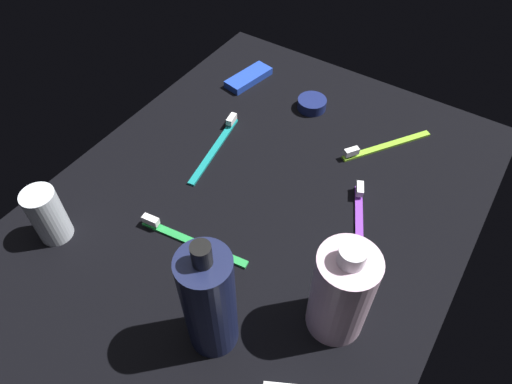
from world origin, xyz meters
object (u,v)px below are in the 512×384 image
(toothbrush_teal, at_px, (217,144))
(snack_bar_blue, at_px, (249,78))
(bodywash_bottle, at_px, (341,292))
(toothbrush_lime, at_px, (382,146))
(toothbrush_green, at_px, (187,239))
(toothbrush_purple, at_px, (359,223))
(lotion_bottle, at_px, (209,302))
(cream_tin_left, at_px, (312,104))
(deodorant_stick, at_px, (48,215))

(toothbrush_teal, distance_m, snack_bar_blue, 0.21)
(bodywash_bottle, bearing_deg, toothbrush_lime, 12.85)
(toothbrush_green, xyz_separation_m, snack_bar_blue, (0.39, 0.15, 0.00))
(toothbrush_green, distance_m, snack_bar_blue, 0.41)
(toothbrush_purple, distance_m, toothbrush_teal, 0.29)
(lotion_bottle, height_order, toothbrush_lime, lotion_bottle)
(cream_tin_left, bearing_deg, deodorant_stick, 159.37)
(lotion_bottle, relative_size, toothbrush_lime, 1.31)
(deodorant_stick, xyz_separation_m, cream_tin_left, (0.48, -0.18, -0.04))
(bodywash_bottle, xyz_separation_m, deodorant_stick, (-0.11, 0.42, -0.03))
(deodorant_stick, distance_m, toothbrush_green, 0.20)
(toothbrush_green, bearing_deg, deodorant_stick, 119.39)
(toothbrush_lime, bearing_deg, toothbrush_green, 154.65)
(lotion_bottle, xyz_separation_m, toothbrush_lime, (0.45, -0.04, -0.08))
(toothbrush_teal, bearing_deg, deodorant_stick, 162.57)
(bodywash_bottle, xyz_separation_m, toothbrush_lime, (0.34, 0.08, -0.07))
(lotion_bottle, bearing_deg, toothbrush_teal, 35.79)
(toothbrush_teal, xyz_separation_m, cream_tin_left, (0.19, -0.09, 0.00))
(bodywash_bottle, bearing_deg, toothbrush_teal, 60.79)
(cream_tin_left, bearing_deg, bodywash_bottle, -147.47)
(toothbrush_purple, height_order, toothbrush_green, same)
(toothbrush_purple, xyz_separation_m, toothbrush_lime, (0.18, 0.04, 0.00))
(bodywash_bottle, bearing_deg, toothbrush_green, 91.67)
(bodywash_bottle, bearing_deg, cream_tin_left, 32.53)
(toothbrush_teal, distance_m, cream_tin_left, 0.21)
(toothbrush_teal, bearing_deg, toothbrush_lime, -57.52)
(toothbrush_purple, relative_size, toothbrush_teal, 0.94)
(deodorant_stick, relative_size, toothbrush_purple, 0.55)
(deodorant_stick, xyz_separation_m, toothbrush_purple, (0.27, -0.38, -0.04))
(lotion_bottle, xyz_separation_m, bodywash_bottle, (0.10, -0.12, -0.01))
(snack_bar_blue, bearing_deg, toothbrush_purple, -110.87)
(toothbrush_lime, bearing_deg, toothbrush_teal, 122.48)
(deodorant_stick, bearing_deg, toothbrush_purple, -54.95)
(deodorant_stick, height_order, toothbrush_green, deodorant_stick)
(deodorant_stick, height_order, cream_tin_left, deodorant_stick)
(lotion_bottle, xyz_separation_m, toothbrush_purple, (0.26, -0.08, -0.08))
(lotion_bottle, relative_size, toothbrush_teal, 1.14)
(lotion_bottle, xyz_separation_m, snack_bar_blue, (0.48, 0.27, -0.08))
(bodywash_bottle, height_order, toothbrush_purple, bodywash_bottle)
(toothbrush_lime, distance_m, cream_tin_left, 0.16)
(lotion_bottle, xyz_separation_m, toothbrush_green, (0.10, 0.12, -0.08))
(cream_tin_left, bearing_deg, lotion_bottle, -166.21)
(toothbrush_purple, bearing_deg, cream_tin_left, 43.33)
(toothbrush_green, relative_size, cream_tin_left, 3.21)
(toothbrush_green, bearing_deg, toothbrush_teal, 23.87)
(toothbrush_teal, xyz_separation_m, toothbrush_green, (-0.19, -0.08, 0.00))
(deodorant_stick, relative_size, toothbrush_lime, 0.60)
(toothbrush_lime, height_order, cream_tin_left, same)
(toothbrush_teal, bearing_deg, bodywash_bottle, -119.21)
(snack_bar_blue, bearing_deg, toothbrush_lime, -85.99)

